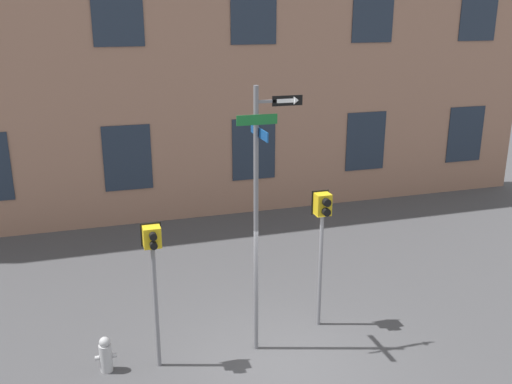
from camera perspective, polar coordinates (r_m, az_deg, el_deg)
ground_plane at (r=11.25m, az=2.62°, el=-16.89°), size 60.00×60.00×0.00m
building_facade at (r=17.76m, az=-7.04°, el=17.62°), size 24.00×0.64×12.84m
street_sign_pole at (r=10.39m, az=0.33°, el=-1.12°), size 1.22×0.98×5.16m
pedestrian_signal_left at (r=10.31m, az=-10.24°, el=-6.58°), size 0.37×0.40×2.82m
pedestrian_signal_right at (r=11.55m, az=6.63°, el=-3.06°), size 0.36×0.40×2.95m
fire_hydrant at (r=11.25m, az=-14.81°, el=-15.46°), size 0.39×0.23×0.70m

